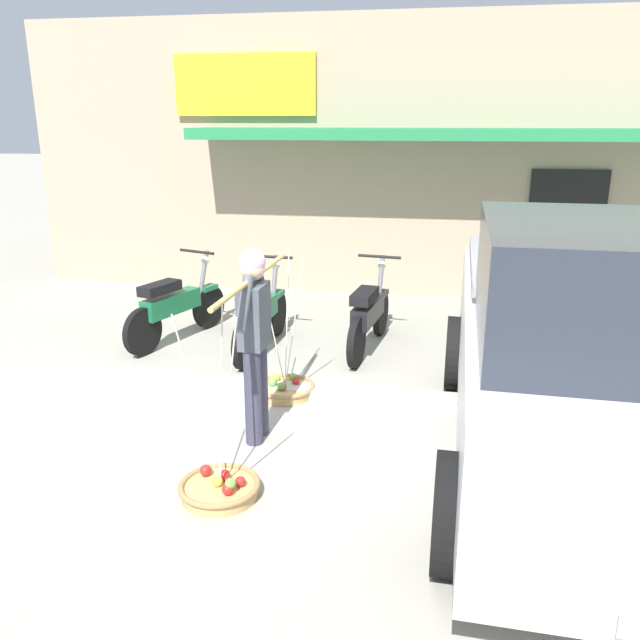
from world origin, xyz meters
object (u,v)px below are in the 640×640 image
(motorcycle_nearest_shop, at_px, (175,307))
(motorcycle_second_in_row, at_px, (260,315))
(fruit_basket_right_side, at_px, (285,388))
(motorcycle_third_in_row, at_px, (369,315))
(fruit_basket_left_side, at_px, (220,487))
(parked_truck, at_px, (593,353))
(fruit_vendor, at_px, (254,333))

(motorcycle_nearest_shop, distance_m, motorcycle_second_in_row, 1.16)
(fruit_basket_right_side, height_order, motorcycle_third_in_row, fruit_basket_right_side)
(fruit_basket_left_side, height_order, parked_truck, parked_truck)
(fruit_vendor, height_order, fruit_basket_left_side, fruit_vendor)
(fruit_vendor, bearing_deg, motorcycle_nearest_shop, 125.77)
(motorcycle_second_in_row, bearing_deg, fruit_basket_right_side, -64.80)
(motorcycle_nearest_shop, bearing_deg, fruit_basket_left_side, -63.26)
(motorcycle_nearest_shop, relative_size, motorcycle_third_in_row, 0.96)
(motorcycle_third_in_row, bearing_deg, motorcycle_nearest_shop, -178.26)
(fruit_vendor, bearing_deg, motorcycle_third_in_row, 73.16)
(motorcycle_second_in_row, bearing_deg, motorcycle_third_in_row, 10.97)
(fruit_basket_left_side, height_order, motorcycle_second_in_row, fruit_basket_left_side)
(fruit_basket_right_side, bearing_deg, motorcycle_nearest_shop, 140.88)
(fruit_basket_right_side, height_order, motorcycle_second_in_row, fruit_basket_right_side)
(fruit_basket_left_side, height_order, motorcycle_third_in_row, fruit_basket_left_side)
(fruit_vendor, distance_m, motorcycle_nearest_shop, 2.95)
(motorcycle_second_in_row, relative_size, parked_truck, 0.38)
(fruit_vendor, xyz_separation_m, parked_truck, (2.65, -0.18, 0.05))
(fruit_basket_left_side, xyz_separation_m, motorcycle_nearest_shop, (-1.66, 3.30, 0.38))
(fruit_basket_right_side, relative_size, motorcycle_nearest_shop, 0.83)
(motorcycle_nearest_shop, height_order, parked_truck, parked_truck)
(fruit_basket_right_side, distance_m, motorcycle_third_in_row, 1.68)
(fruit_vendor, distance_m, parked_truck, 2.66)
(motorcycle_nearest_shop, xyz_separation_m, motorcycle_third_in_row, (2.43, 0.07, 0.00))
(motorcycle_second_in_row, bearing_deg, fruit_basket_left_side, -80.64)
(fruit_vendor, relative_size, fruit_basket_right_side, 1.31)
(fruit_basket_left_side, bearing_deg, fruit_basket_right_side, 88.10)
(motorcycle_second_in_row, xyz_separation_m, motorcycle_third_in_row, (1.28, 0.25, 0.00))
(fruit_basket_left_side, relative_size, motorcycle_third_in_row, 0.80)
(fruit_basket_right_side, height_order, parked_truck, parked_truck)
(motorcycle_second_in_row, bearing_deg, parked_truck, -36.36)
(fruit_basket_left_side, bearing_deg, motorcycle_nearest_shop, 116.74)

